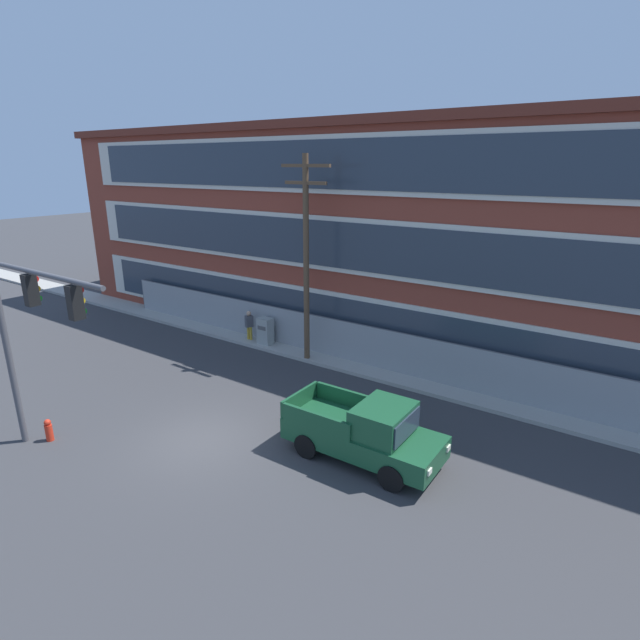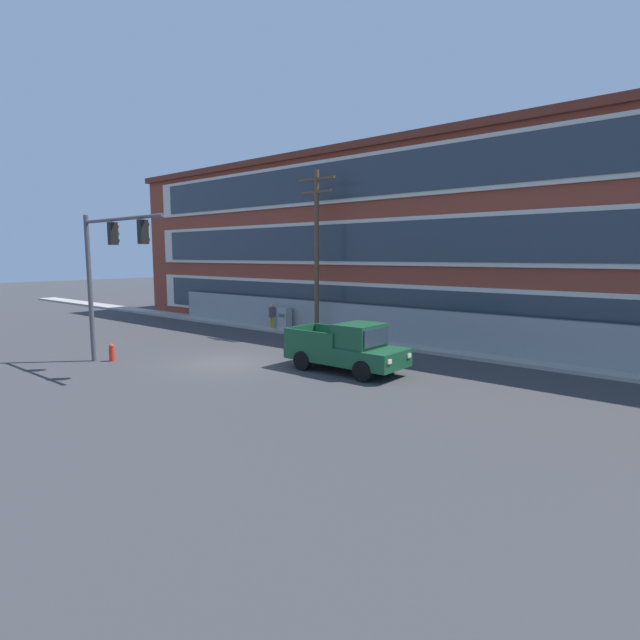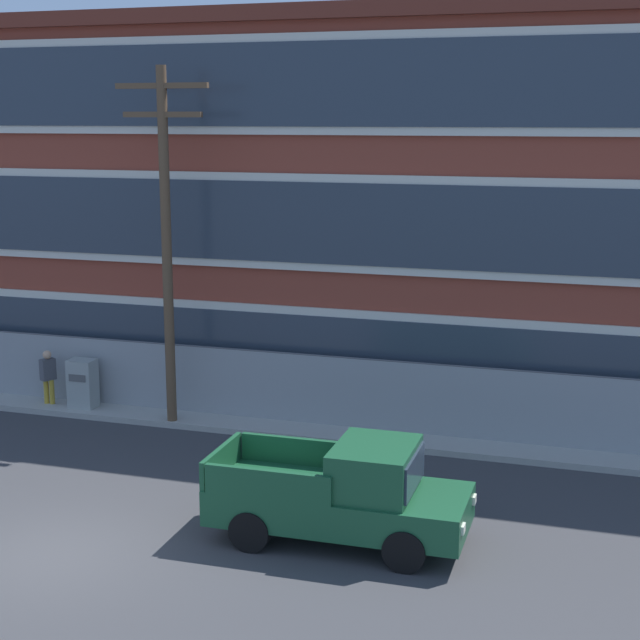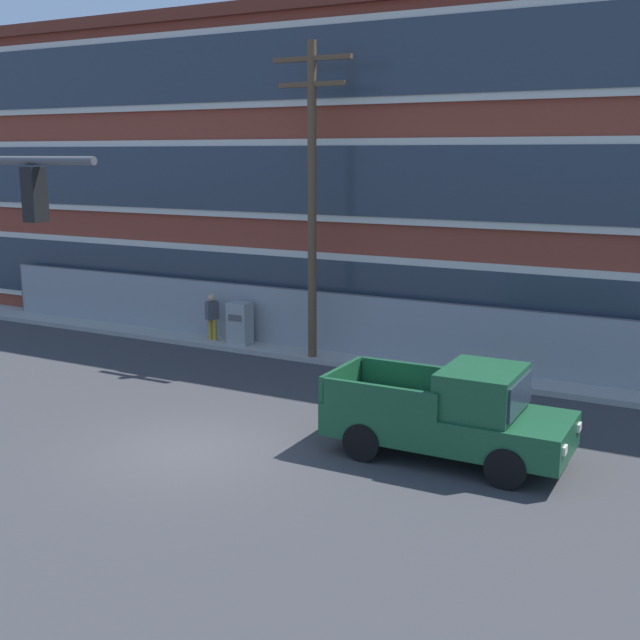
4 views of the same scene
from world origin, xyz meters
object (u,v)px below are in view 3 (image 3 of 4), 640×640
pickup_truck_dark_green (345,495)px  electrical_cabinet (83,386)px  pedestrian_near_cabinet (48,375)px  utility_pole_near_corner (166,233)px

pickup_truck_dark_green → electrical_cabinet: size_ratio=3.34×
electrical_cabinet → pickup_truck_dark_green: bearing=-32.5°
pickup_truck_dark_green → electrical_cabinet: bearing=147.5°
pickup_truck_dark_green → pedestrian_near_cabinet: bearing=150.2°
pickup_truck_dark_green → pedestrian_near_cabinet: (-10.34, 5.91, 0.03)m
utility_pole_near_corner → electrical_cabinet: (-2.87, 0.36, -4.39)m
pickup_truck_dark_green → utility_pole_near_corner: bearing=139.0°
pedestrian_near_cabinet → pickup_truck_dark_green: bearing=-29.8°
utility_pole_near_corner → pedestrian_near_cabinet: size_ratio=5.51×
pedestrian_near_cabinet → electrical_cabinet: bearing=-0.6°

